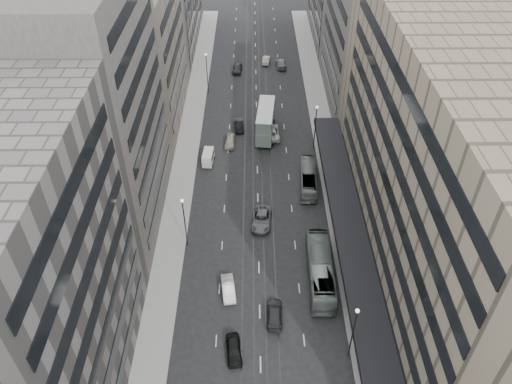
{
  "coord_description": "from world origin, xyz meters",
  "views": [
    {
      "loc": [
        -0.72,
        -35.59,
        49.32
      ],
      "look_at": [
        -0.33,
        15.88,
        6.24
      ],
      "focal_mm": 35.0,
      "sensor_mm": 36.0,
      "label": 1
    }
  ],
  "objects_px": {
    "sedan_2": "(262,219)",
    "panel_van": "(208,157)",
    "bus_near": "(320,270)",
    "double_decker": "(265,121)",
    "sedan_0": "(234,350)",
    "bus_far": "(308,178)",
    "sedan_1": "(228,288)"
  },
  "relations": [
    {
      "from": "sedan_2",
      "to": "panel_van",
      "type": "bearing_deg",
      "value": 127.52
    },
    {
      "from": "bus_near",
      "to": "double_decker",
      "type": "bearing_deg",
      "value": -78.24
    },
    {
      "from": "sedan_0",
      "to": "sedan_2",
      "type": "bearing_deg",
      "value": 74.17
    },
    {
      "from": "double_decker",
      "to": "sedan_0",
      "type": "height_order",
      "value": "double_decker"
    },
    {
      "from": "bus_far",
      "to": "panel_van",
      "type": "relative_size",
      "value": 2.68
    },
    {
      "from": "double_decker",
      "to": "sedan_0",
      "type": "relative_size",
      "value": 2.37
    },
    {
      "from": "panel_van",
      "to": "sedan_1",
      "type": "height_order",
      "value": "panel_van"
    },
    {
      "from": "bus_far",
      "to": "double_decker",
      "type": "height_order",
      "value": "double_decker"
    },
    {
      "from": "panel_van",
      "to": "sedan_0",
      "type": "height_order",
      "value": "panel_van"
    },
    {
      "from": "bus_near",
      "to": "sedan_1",
      "type": "xyz_separation_m",
      "value": [
        -11.49,
        -2.06,
        -1.01
      ]
    },
    {
      "from": "double_decker",
      "to": "panel_van",
      "type": "height_order",
      "value": "double_decker"
    },
    {
      "from": "sedan_0",
      "to": "sedan_2",
      "type": "relative_size",
      "value": 0.74
    },
    {
      "from": "sedan_1",
      "to": "bus_near",
      "type": "bearing_deg",
      "value": 2.32
    },
    {
      "from": "sedan_0",
      "to": "sedan_1",
      "type": "distance_m",
      "value": 8.61
    },
    {
      "from": "sedan_0",
      "to": "sedan_2",
      "type": "xyz_separation_m",
      "value": [
        3.43,
        21.02,
        0.08
      ]
    },
    {
      "from": "bus_far",
      "to": "sedan_2",
      "type": "relative_size",
      "value": 1.73
    },
    {
      "from": "sedan_1",
      "to": "sedan_2",
      "type": "height_order",
      "value": "sedan_2"
    },
    {
      "from": "double_decker",
      "to": "panel_van",
      "type": "bearing_deg",
      "value": -133.08
    },
    {
      "from": "bus_near",
      "to": "panel_van",
      "type": "bearing_deg",
      "value": -56.32
    },
    {
      "from": "sedan_0",
      "to": "double_decker",
      "type": "bearing_deg",
      "value": 77.66
    },
    {
      "from": "bus_near",
      "to": "sedan_2",
      "type": "distance_m",
      "value": 12.66
    },
    {
      "from": "bus_far",
      "to": "sedan_0",
      "type": "height_order",
      "value": "bus_far"
    },
    {
      "from": "double_decker",
      "to": "sedan_2",
      "type": "distance_m",
      "value": 23.0
    },
    {
      "from": "bus_near",
      "to": "sedan_1",
      "type": "bearing_deg",
      "value": 11.46
    },
    {
      "from": "panel_van",
      "to": "sedan_2",
      "type": "bearing_deg",
      "value": -55.25
    },
    {
      "from": "bus_near",
      "to": "sedan_0",
      "type": "relative_size",
      "value": 2.96
    },
    {
      "from": "bus_near",
      "to": "panel_van",
      "type": "height_order",
      "value": "bus_near"
    },
    {
      "from": "double_decker",
      "to": "sedan_1",
      "type": "distance_m",
      "value": 35.81
    },
    {
      "from": "sedan_2",
      "to": "sedan_1",
      "type": "bearing_deg",
      "value": -102.41
    },
    {
      "from": "sedan_2",
      "to": "bus_far",
      "type": "bearing_deg",
      "value": 55.91
    },
    {
      "from": "sedan_0",
      "to": "sedan_1",
      "type": "xyz_separation_m",
      "value": [
        -0.91,
        8.56,
        0.0
      ]
    },
    {
      "from": "bus_far",
      "to": "bus_near",
      "type": "bearing_deg",
      "value": 93.22
    }
  ]
}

